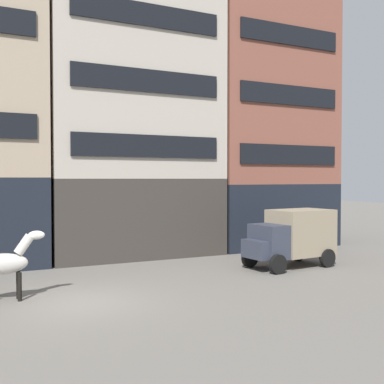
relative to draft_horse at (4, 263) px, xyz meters
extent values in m
plane|color=slate|center=(2.27, -1.32, -1.27)|extent=(120.00, 120.00, 0.00)
cube|color=#38332D|center=(6.95, 7.91, 0.76)|extent=(8.95, 5.70, 4.06)
cube|color=#B7AD9E|center=(6.95, 7.91, 9.14)|extent=(8.95, 5.70, 12.70)
cube|color=black|center=(6.95, 4.99, 4.38)|extent=(7.52, 0.12, 1.10)
cube|color=black|center=(6.95, 4.99, 7.56)|extent=(7.52, 0.12, 1.10)
cube|color=black|center=(6.95, 4.99, 10.73)|extent=(7.52, 0.12, 1.10)
cube|color=black|center=(15.48, 7.91, 0.60)|extent=(7.81, 5.70, 3.74)
cube|color=brown|center=(15.48, 7.91, 9.20)|extent=(7.81, 5.70, 13.45)
cube|color=black|center=(15.48, 4.99, 4.15)|extent=(6.56, 0.12, 1.10)
cube|color=black|center=(15.48, 4.99, 7.52)|extent=(6.56, 0.12, 1.10)
cube|color=black|center=(15.48, 4.99, 10.88)|extent=(6.56, 0.12, 1.10)
ellipsoid|color=beige|center=(-0.10, 0.00, -0.02)|extent=(1.71, 0.62, 0.70)
cylinder|color=beige|center=(0.62, 0.01, 0.58)|extent=(0.67, 0.33, 0.76)
ellipsoid|color=beige|center=(1.02, 0.01, 0.88)|extent=(0.56, 0.25, 0.30)
cylinder|color=black|center=(0.45, 0.19, -0.80)|extent=(0.14, 0.14, 0.95)
cylinder|color=black|center=(0.45, -0.17, -0.80)|extent=(0.14, 0.14, 0.95)
cube|color=#333847|center=(11.16, 0.68, 0.00)|extent=(1.56, 1.83, 1.50)
cube|color=#333847|center=(10.46, 0.61, -0.30)|extent=(1.04, 1.53, 0.80)
cube|color=gray|center=(12.95, 0.86, 0.30)|extent=(2.98, 2.17, 2.10)
cube|color=silver|center=(10.71, 0.63, 0.25)|extent=(0.33, 1.37, 0.64)
cylinder|color=black|center=(10.81, -0.31, -0.85)|extent=(0.86, 0.30, 0.84)
cylinder|color=black|center=(10.62, 1.58, -0.85)|extent=(0.86, 0.30, 0.84)
cylinder|color=black|center=(13.79, -0.01, -0.85)|extent=(0.86, 0.30, 0.84)
cylinder|color=black|center=(13.60, 1.88, -0.85)|extent=(0.86, 0.30, 0.84)
camera|label=1|loc=(-1.15, -16.58, 2.79)|focal=43.94mm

